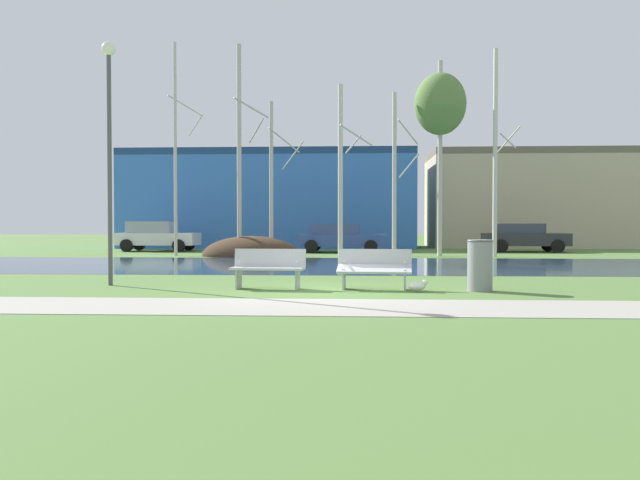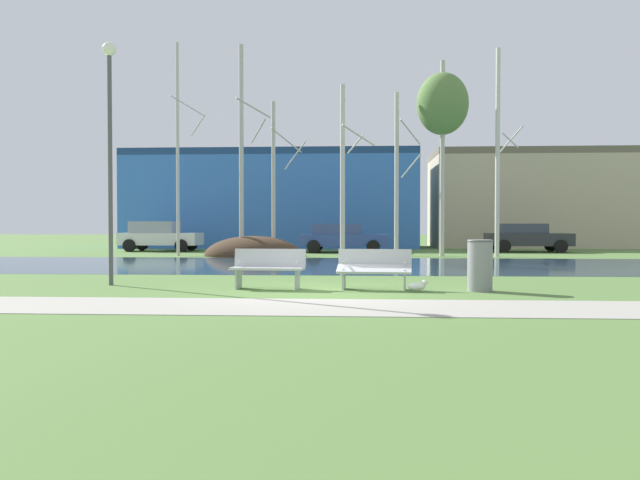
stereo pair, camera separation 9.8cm
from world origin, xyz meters
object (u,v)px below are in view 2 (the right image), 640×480
Objects in this scene: streetlamp at (110,124)px; parked_van_nearest_white at (159,236)px; bench_right at (374,268)px; parked_sedan_second_blue at (342,237)px; bench_left at (268,267)px; parked_hatch_third_dark at (526,237)px; trash_bin at (480,265)px; seagull at (418,286)px.

parked_van_nearest_white is at bearing 104.27° from streetlamp.
parked_sedan_second_blue is (-1.18, 17.86, 0.28)m from bench_right.
bench_left is 0.39× the size of parked_hatch_third_dark.
parked_sedan_second_blue is (-3.40, 18.07, 0.19)m from trash_bin.
trash_bin is 20.05m from parked_hatch_third_dark.
streetlamp is (-6.07, 0.61, 3.24)m from bench_right.
parked_van_nearest_white is 9.60m from parked_sedan_second_blue.
seagull is 20.76m from parked_hatch_third_dark.
streetlamp is (-3.75, 0.61, 3.24)m from bench_left.
bench_left is 0.40× the size of parked_van_nearest_white.
bench_right is 20.61m from parked_hatch_third_dark.
bench_right is 17.90m from parked_sedan_second_blue.
bench_left is at bearing -66.01° from parked_van_nearest_white.
parked_van_nearest_white is at bearing -179.75° from parked_hatch_third_dark.
seagull is (-1.33, -0.29, -0.43)m from trash_bin.
parked_van_nearest_white is (-10.72, 18.89, 0.33)m from bench_right.
seagull is 0.11× the size of parked_van_nearest_white.
parked_sedan_second_blue is at bearing 74.18° from streetlamp.
streetlamp reaches higher than parked_hatch_third_dark.
streetlamp is at bearing 170.94° from seagull.
parked_van_nearest_white reaches higher than bench_left.
parked_hatch_third_dark is at bearing 66.99° from bench_right.
streetlamp is 1.36× the size of parked_van_nearest_white.
parked_sedan_second_blue reaches higher than trash_bin.
streetlamp is at bearing -127.56° from parked_hatch_third_dark.
bench_right is at bearing -60.43° from parked_van_nearest_white.
parked_hatch_third_dark reaches higher than seagull.
bench_left and bench_right have the same top height.
streetlamp is at bearing 170.82° from bench_left.
streetlamp reaches higher than parked_van_nearest_white.
streetlamp is 18.18m from parked_sedan_second_blue.
parked_van_nearest_white reaches higher than parked_sedan_second_blue.
streetlamp reaches higher than seagull.
bench_right is at bearing 0.00° from bench_left.
streetlamp is 1.35× the size of parked_hatch_third_dark.
parked_sedan_second_blue is (1.14, 17.86, 0.28)m from bench_left.
seagull is 18.49m from parked_sedan_second_blue.
bench_right is (2.31, 0.00, 0.00)m from bench_left.
parked_hatch_third_dark is (7.17, 19.47, 0.63)m from seagull.
trash_bin is at bearing -5.64° from streetlamp.
bench_left is at bearing -93.64° from parked_sedan_second_blue.
bench_left is 1.00× the size of bench_right.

